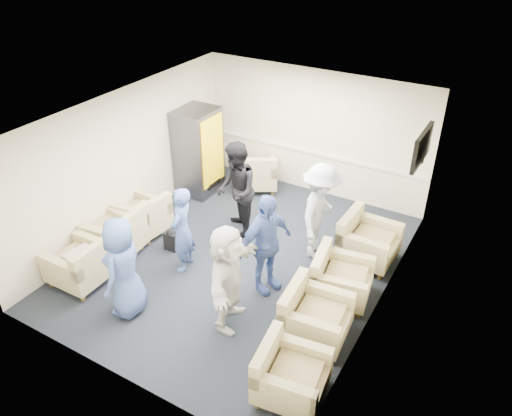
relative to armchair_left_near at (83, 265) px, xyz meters
The scene contains 25 objects.
floor 2.67m from the armchair_left_near, 43.33° to the left, with size 6.00×6.00×0.00m, color black.
ceiling 3.53m from the armchair_left_near, 43.33° to the left, with size 6.00×6.00×0.00m, color white.
back_wall 5.28m from the armchair_left_near, 68.22° to the left, with size 5.00×0.02×2.70m, color beige.
front_wall 2.47m from the armchair_left_near, 31.63° to the right, with size 5.00×0.02×2.70m, color beige.
left_wall 2.15m from the armchair_left_near, 107.61° to the left, with size 0.02×6.00×2.70m, color beige.
right_wall 4.88m from the armchair_left_near, 22.31° to the left, with size 0.02×6.00×2.70m, color beige.
chair_rail 5.20m from the armchair_left_near, 68.14° to the left, with size 4.98×0.04×0.06m, color silver.
tv 5.91m from the armchair_left_near, 39.65° to the left, with size 0.10×1.00×0.58m.
armchair_left_near is the anchor object (origin of this frame).
armchair_left_mid 0.97m from the armchair_left_near, 95.70° to the left, with size 1.04×1.04×0.76m.
armchair_left_far 1.59m from the armchair_left_near, 93.37° to the left, with size 0.98×0.98×0.71m.
armchair_right_near 3.97m from the armchair_left_near, ahead, with size 0.95×0.95×0.68m.
armchair_right_midnear 3.88m from the armchair_left_near, 11.70° to the left, with size 0.97×0.97×0.72m.
armchair_right_midfar 4.19m from the armchair_left_near, 25.02° to the left, with size 1.01×1.01×0.70m.
armchair_right_far 4.83m from the armchair_left_near, 37.64° to the left, with size 0.95×0.95×0.74m.
armchair_corner 4.31m from the armchair_left_near, 78.76° to the left, with size 1.28×1.28×0.75m.
vending_machine 3.61m from the armchair_left_near, 92.72° to the left, with size 0.76×0.89×1.87m.
backpack 1.63m from the armchair_left_near, 65.62° to the left, with size 0.26×0.20×0.43m.
pillow 0.18m from the armchair_left_near, behind, with size 0.47×0.35×0.13m, color beige.
person_front_left 1.21m from the armchair_left_near, ahead, with size 0.81×0.53×1.66m, color #425BA0.
person_mid_left 1.73m from the armchair_left_near, 44.15° to the left, with size 0.57×0.37×1.56m, color #425BA0.
person_back_left 2.95m from the armchair_left_near, 60.41° to the left, with size 0.91×0.71×1.88m, color black.
person_back_right 4.08m from the armchair_left_near, 41.10° to the left, with size 1.16×0.67×1.80m, color white.
person_mid_right 3.06m from the armchair_left_near, 27.39° to the left, with size 1.03×0.43×1.75m, color #425BA0.
person_front_right 2.67m from the armchair_left_near, ahead, with size 1.58×0.50×1.70m, color silver.
Camera 1 is at (3.83, -6.03, 5.46)m, focal length 35.00 mm.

